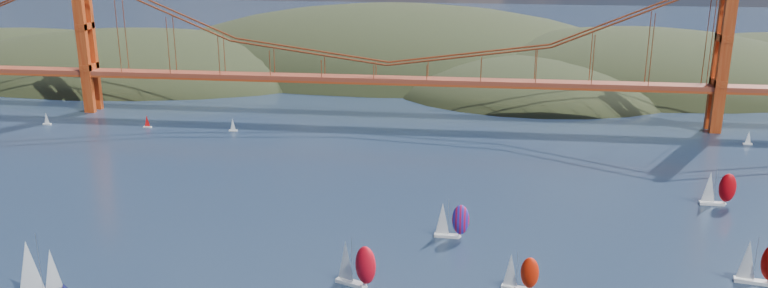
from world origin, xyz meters
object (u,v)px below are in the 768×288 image
at_px(racer_1, 520,272).
at_px(racer_2, 759,262).
at_px(racer_0, 355,263).
at_px(sloop_navy, 36,268).
at_px(racer_rwb, 451,220).
at_px(racer_3, 718,188).

height_order(racer_1, racer_2, racer_2).
bearing_deg(racer_0, sloop_navy, -146.82).
xyz_separation_m(racer_0, racer_1, (34.30, 2.33, -0.99)).
xyz_separation_m(sloop_navy, racer_2, (148.84, 23.73, -0.96)).
bearing_deg(racer_rwb, racer_1, -56.09).
distance_m(sloop_navy, racer_0, 65.30).
distance_m(racer_0, racer_rwb, 33.59).
bearing_deg(sloop_navy, racer_rwb, 2.58).
relative_size(sloop_navy, racer_0, 1.25).
distance_m(racer_0, racer_2, 85.48).
xyz_separation_m(sloop_navy, racer_3, (153.86, 70.46, -1.15)).
bearing_deg(racer_rwb, racer_0, -121.68).
xyz_separation_m(racer_0, racer_3, (89.71, 58.28, -0.27)).
bearing_deg(racer_rwb, racer_2, -10.91).
xyz_separation_m(racer_1, racer_rwb, (-15.24, 25.34, 0.45)).
bearing_deg(racer_1, racer_2, 22.57).
distance_m(racer_2, racer_rwb, 67.59).
height_order(racer_0, racer_3, racer_0).
bearing_deg(sloop_navy, racer_3, 1.60).
bearing_deg(racer_3, racer_1, -133.37).
bearing_deg(racer_rwb, racer_3, 26.31).
xyz_separation_m(racer_0, racer_rwb, (19.06, 27.66, -0.54)).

